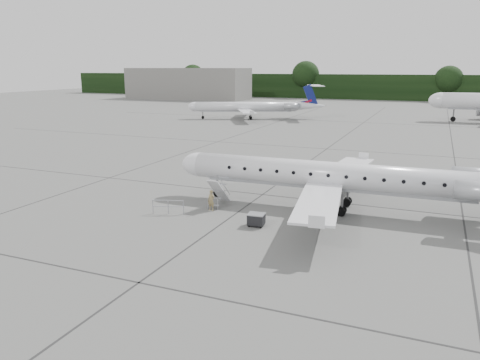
% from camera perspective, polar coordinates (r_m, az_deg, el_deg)
% --- Properties ---
extents(ground, '(320.00, 320.00, 0.00)m').
position_cam_1_polar(ground, '(30.79, 9.17, -5.82)').
color(ground, '#5D5D5B').
rests_on(ground, ground).
extents(treeline, '(260.00, 4.00, 8.00)m').
position_cam_1_polar(treeline, '(158.58, 20.68, 10.48)').
color(treeline, black).
rests_on(treeline, ground).
extents(terminal_building, '(40.00, 14.00, 10.00)m').
position_cam_1_polar(terminal_building, '(158.19, -6.38, 11.61)').
color(terminal_building, slate).
rests_on(terminal_building, ground).
extents(main_regional_jet, '(27.74, 20.29, 6.99)m').
position_cam_1_polar(main_regional_jet, '(34.26, 11.30, 2.14)').
color(main_regional_jet, silver).
rests_on(main_regional_jet, ground).
extents(airstair, '(0.91, 2.44, 2.19)m').
position_cam_1_polar(airstair, '(35.00, -2.60, -1.40)').
color(airstair, silver).
rests_on(airstair, ground).
extents(passenger, '(0.61, 0.45, 1.52)m').
position_cam_1_polar(passenger, '(33.90, -3.53, -2.50)').
color(passenger, olive).
rests_on(passenger, ground).
extents(safety_railing, '(2.11, 0.78, 1.00)m').
position_cam_1_polar(safety_railing, '(33.52, -8.74, -3.29)').
color(safety_railing, '#97999F').
rests_on(safety_railing, ground).
extents(baggage_cart, '(1.11, 0.93, 0.91)m').
position_cam_1_polar(baggage_cart, '(30.68, 2.00, -4.82)').
color(baggage_cart, black).
rests_on(baggage_cart, ground).
extents(bg_regional_left, '(31.27, 27.40, 6.83)m').
position_cam_1_polar(bg_regional_left, '(95.21, 0.73, 9.50)').
color(bg_regional_left, silver).
rests_on(bg_regional_left, ground).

